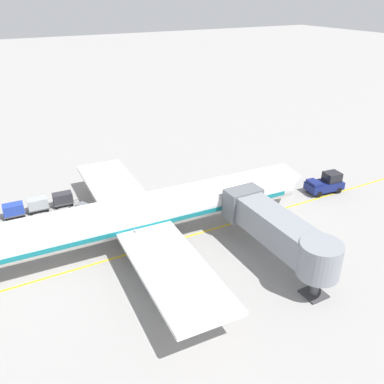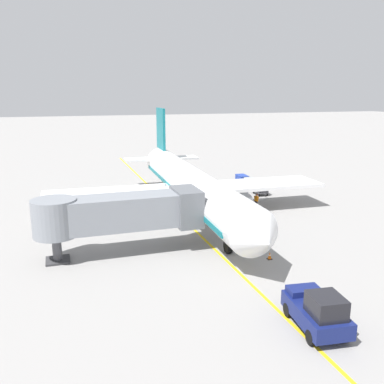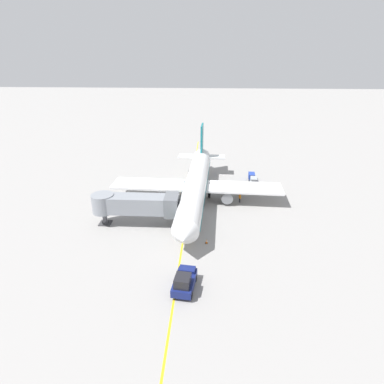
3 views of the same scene
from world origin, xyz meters
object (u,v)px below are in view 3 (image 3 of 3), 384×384
object	(u,v)px
baggage_cart_front	(255,186)
baggage_cart_third_in_train	(252,176)
jet_bridge	(136,204)
pushback_tractor	(184,281)
ground_crew_wing_walker	(240,198)
baggage_cart_second_in_train	(254,181)
safety_cone_nose_left	(207,241)
parked_airliner	(196,185)
baggage_tug_lead	(237,188)

from	to	relation	value
baggage_cart_front	baggage_cart_third_in_train	world-z (taller)	same
jet_bridge	baggage_cart_front	size ratio (longest dim) A/B	4.47
pushback_tractor	ground_crew_wing_walker	size ratio (longest dim) A/B	2.74
pushback_tractor	baggage_cart_third_in_train	xyz separation A→B (m)	(-11.25, -34.10, -0.15)
baggage_cart_front	pushback_tractor	bearing A→B (deg)	68.45
baggage_cart_second_in_train	baggage_cart_third_in_train	distance (m)	2.53
baggage_cart_front	safety_cone_nose_left	world-z (taller)	baggage_cart_front
parked_airliner	baggage_cart_third_in_train	size ratio (longest dim) A/B	12.75
baggage_cart_third_in_train	ground_crew_wing_walker	distance (m)	11.39
safety_cone_nose_left	ground_crew_wing_walker	bearing A→B (deg)	-112.54
baggage_cart_second_in_train	parked_airliner	bearing A→B (deg)	36.44
parked_airliner	baggage_cart_second_in_train	bearing A→B (deg)	-143.56
jet_bridge	baggage_tug_lead	size ratio (longest dim) A/B	4.73
parked_airliner	pushback_tractor	distance (m)	23.43
jet_bridge	ground_crew_wing_walker	size ratio (longest dim) A/B	7.74
parked_airliner	baggage_cart_front	size ratio (longest dim) A/B	12.75
pushback_tractor	ground_crew_wing_walker	world-z (taller)	pushback_tractor
baggage_tug_lead	jet_bridge	bearing A→B (deg)	40.04
baggage_cart_front	ground_crew_wing_walker	bearing A→B (deg)	58.78
jet_bridge	baggage_cart_second_in_train	bearing A→B (deg)	-139.00
jet_bridge	parked_airliner	bearing A→B (deg)	-133.93
jet_bridge	baggage_tug_lead	xyz separation A→B (m)	(-16.26, -13.66, -2.74)
jet_bridge	ground_crew_wing_walker	world-z (taller)	jet_bridge
baggage_cart_front	baggage_cart_second_in_train	distance (m)	2.71
baggage_cart_third_in_train	pushback_tractor	bearing A→B (deg)	71.74
jet_bridge	baggage_cart_front	bearing A→B (deg)	-143.81
baggage_cart_second_in_train	safety_cone_nose_left	size ratio (longest dim) A/B	4.96
baggage_tug_lead	baggage_cart_front	xyz separation A→B (m)	(-3.58, -0.85, 0.24)
jet_bridge	safety_cone_nose_left	distance (m)	12.18
pushback_tractor	safety_cone_nose_left	distance (m)	9.94
parked_airliner	safety_cone_nose_left	distance (m)	14.16
baggage_cart_front	baggage_cart_second_in_train	bearing A→B (deg)	-89.62
pushback_tractor	baggage_tug_lead	size ratio (longest dim) A/B	1.67
baggage_cart_second_in_train	baggage_cart_third_in_train	bearing A→B (deg)	-87.02
baggage_cart_front	baggage_tug_lead	bearing A→B (deg)	13.43
pushback_tractor	ground_crew_wing_walker	distance (m)	24.52
baggage_cart_front	baggage_cart_second_in_train	world-z (taller)	same
baggage_cart_second_in_train	baggage_cart_front	bearing A→B (deg)	90.38
safety_cone_nose_left	parked_airliner	bearing A→B (deg)	-81.23
baggage_tug_lead	ground_crew_wing_walker	bearing A→B (deg)	91.65
baggage_tug_lead	baggage_cart_third_in_train	distance (m)	6.99
parked_airliner	baggage_cart_second_in_train	xyz separation A→B (m)	(-11.16, -8.24, -2.24)
jet_bridge	safety_cone_nose_left	xyz separation A→B (m)	(-10.77, 4.72, -3.16)
jet_bridge	ground_crew_wing_walker	bearing A→B (deg)	-151.66
safety_cone_nose_left	baggage_cart_third_in_train	bearing A→B (deg)	-110.02
pushback_tractor	baggage_cart_second_in_train	size ratio (longest dim) A/B	1.58
parked_airliner	baggage_tug_lead	xyz separation A→B (m)	(-7.60, -4.68, -2.47)
parked_airliner	jet_bridge	size ratio (longest dim) A/B	2.85
baggage_tug_lead	ground_crew_wing_walker	xyz separation A→B (m)	(-0.14, 4.82, 0.24)
ground_crew_wing_walker	safety_cone_nose_left	bearing A→B (deg)	67.46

